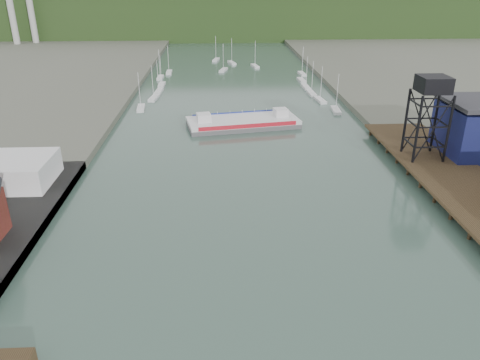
{
  "coord_description": "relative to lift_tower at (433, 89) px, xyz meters",
  "views": [
    {
      "loc": [
        -5.36,
        -27.51,
        35.76
      ],
      "look_at": [
        -2.01,
        43.9,
        4.0
      ],
      "focal_mm": 35.0,
      "sensor_mm": 36.0,
      "label": 1
    }
  ],
  "objects": [
    {
      "name": "east_pier",
      "position": [
        2.0,
        -13.0,
        -13.75
      ],
      "size": [
        14.0,
        70.0,
        2.45
      ],
      "color": "black",
      "rests_on": "ground"
    },
    {
      "name": "white_shed",
      "position": [
        -79.0,
        -8.0,
        -11.8
      ],
      "size": [
        18.0,
        12.0,
        4.5
      ],
      "primitive_type": "cube",
      "color": "silver",
      "rests_on": "west_quay"
    },
    {
      "name": "lift_tower",
      "position": [
        0.0,
        0.0,
        0.0
      ],
      "size": [
        6.5,
        6.5,
        16.0
      ],
      "color": "black",
      "rests_on": "east_pier"
    },
    {
      "name": "marina_sailboats",
      "position": [
        -34.92,
        80.46,
        -15.3
      ],
      "size": [
        57.71,
        92.65,
        0.9
      ],
      "color": "silver",
      "rests_on": "ground"
    },
    {
      "name": "distant_hills",
      "position": [
        -38.98,
        243.35,
        -5.27
      ],
      "size": [
        500.0,
        120.0,
        80.0
      ],
      "color": "#1E3116",
      "rests_on": "ground"
    },
    {
      "name": "chain_ferry",
      "position": [
        -34.27,
        28.49,
        -14.5
      ],
      "size": [
        29.24,
        15.94,
        3.99
      ],
      "rotation": [
        0.0,
        0.0,
        0.18
      ],
      "color": "#545457",
      "rests_on": "ground"
    }
  ]
}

